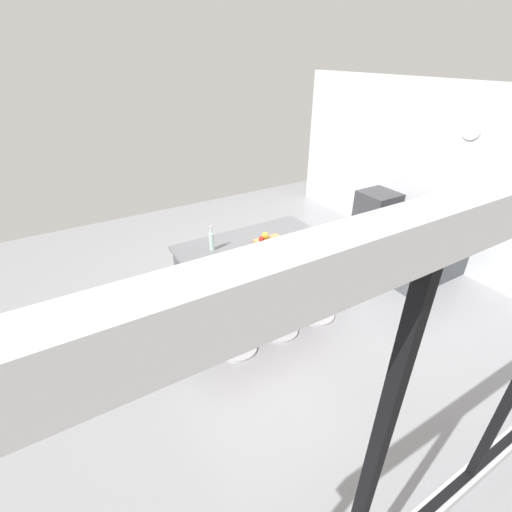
# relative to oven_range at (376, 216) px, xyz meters

# --- Properties ---
(ground_plane) EXTENTS (7.71, 7.71, 0.00)m
(ground_plane) POSITION_rel_oven_range_xyz_m (2.62, 0.55, -0.44)
(ground_plane) COLOR gray
(interior_partition_left) EXTENTS (0.15, 5.85, 2.67)m
(interior_partition_left) POSITION_rel_oven_range_xyz_m (-0.35, 0.56, 0.89)
(interior_partition_left) COLOR silver
(interior_partition_left) RESTS_ON ground_plane
(sink_cabinet) EXTENTS (1.92, 0.60, 1.19)m
(sink_cabinet) POSITION_rel_oven_range_xyz_m (-0.00, 1.31, 0.02)
(sink_cabinet) COLOR #4C5156
(sink_cabinet) RESTS_ON ground_plane
(oven_range) EXTENTS (0.60, 0.61, 0.88)m
(oven_range) POSITION_rel_oven_range_xyz_m (0.00, 0.00, 0.00)
(oven_range) COLOR #38383D
(oven_range) RESTS_ON ground_plane
(kitchen_island) EXTENTS (1.86, 1.00, 0.92)m
(kitchen_island) POSITION_rel_oven_range_xyz_m (2.88, 0.54, 0.02)
(kitchen_island) COLOR #4C5156
(kitchen_island) RESTS_ON ground_plane
(stool_by_window) EXTENTS (0.44, 0.44, 0.62)m
(stool_by_window) POSITION_rel_oven_range_xyz_m (2.29, 1.22, -0.15)
(stool_by_window) COLOR #B7B7BC
(stool_by_window) RESTS_ON ground_plane
(stool_middle) EXTENTS (0.44, 0.44, 0.62)m
(stool_middle) POSITION_rel_oven_range_xyz_m (2.88, 1.22, -0.15)
(stool_middle) COLOR #B7B7BC
(stool_middle) RESTS_ON ground_plane
(stool_near_camera) EXTENTS (0.44, 0.44, 0.62)m
(stool_near_camera) POSITION_rel_oven_range_xyz_m (3.47, 1.22, -0.15)
(stool_near_camera) COLOR #B7B7BC
(stool_near_camera) RESTS_ON ground_plane
(cutting_board) EXTENTS (0.36, 0.24, 0.02)m
(cutting_board) POSITION_rel_oven_range_xyz_m (2.67, 0.62, 0.49)
(cutting_board) COLOR tan
(cutting_board) RESTS_ON kitchen_island
(apple_yellow) EXTENTS (0.08, 0.08, 0.08)m
(apple_yellow) POSITION_rel_oven_range_xyz_m (2.69, 0.55, 0.54)
(apple_yellow) COLOR gold
(apple_yellow) RESTS_ON cutting_board
(apple_red) EXTENTS (0.07, 0.07, 0.07)m
(apple_red) POSITION_rel_oven_range_xyz_m (2.78, 0.60, 0.53)
(apple_red) COLOR red
(apple_red) RESTS_ON cutting_board
(water_bottle) EXTENTS (0.06, 0.06, 0.31)m
(water_bottle) POSITION_rel_oven_range_xyz_m (3.38, 0.44, 0.60)
(water_bottle) COLOR silver
(water_bottle) RESTS_ON kitchen_island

